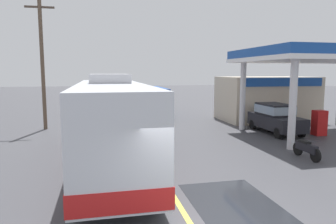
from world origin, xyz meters
TOP-DOWN VIEW (x-y plane):
  - ground at (0.00, 20.00)m, footprint 120.00×120.00m
  - lane_divider_stripe at (0.00, 15.00)m, footprint 0.16×50.00m
  - wet_puddle_patch at (1.57, 1.36)m, footprint 2.41×3.84m
  - coach_bus_main at (-1.71, 5.93)m, footprint 2.60×11.04m
  - gas_station_roadside at (10.69, 13.74)m, footprint 9.10×11.95m
  - car_at_pump at (8.49, 10.75)m, footprint 1.70×4.20m
  - minibus_opposing_lane at (2.29, 20.12)m, footprint 2.04×6.13m
  - motorcycle_parked_forecourt at (6.64, 5.20)m, footprint 0.55×1.80m
  - pedestrian_near_pump at (8.82, 10.41)m, footprint 0.55×0.22m
  - pedestrian_by_shop at (8.59, 12.77)m, footprint 0.55×0.22m
  - utility_pole_roadside at (-5.70, 15.21)m, footprint 1.80×0.24m

SIDE VIEW (x-z plane):
  - ground at x=0.00m, z-range 0.00..0.00m
  - wet_puddle_patch at x=1.57m, z-range 0.00..0.01m
  - lane_divider_stripe at x=0.00m, z-range 0.00..0.01m
  - motorcycle_parked_forecourt at x=6.64m, z-range -0.02..0.90m
  - pedestrian_near_pump at x=8.82m, z-range 0.10..1.76m
  - pedestrian_by_shop at x=8.59m, z-range 0.10..1.76m
  - car_at_pump at x=8.49m, z-range 0.10..1.92m
  - minibus_opposing_lane at x=2.29m, z-range 0.25..2.69m
  - coach_bus_main at x=-1.71m, z-range -0.12..3.56m
  - gas_station_roadside at x=10.69m, z-range 0.08..5.18m
  - utility_pole_roadside at x=-5.70m, z-range 0.18..8.64m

